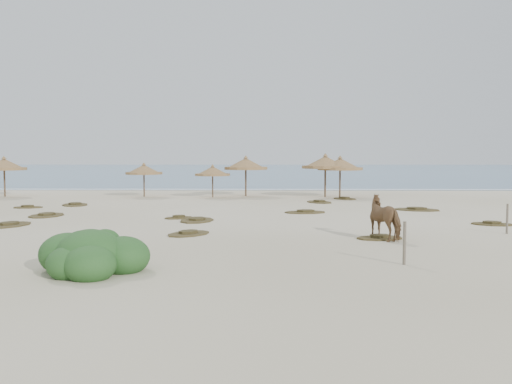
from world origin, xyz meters
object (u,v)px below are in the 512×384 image
at_px(palapa_1, 144,170).
at_px(bush, 91,256).
at_px(palapa_0, 4,165).
at_px(horse, 387,217).

height_order(palapa_1, bush, palapa_1).
bearing_deg(palapa_0, palapa_1, 0.58).
distance_m(palapa_0, horse, 31.07).
distance_m(palapa_0, bush, 29.92).
height_order(palapa_1, horse, palapa_1).
bearing_deg(horse, palapa_0, -68.56).
bearing_deg(horse, bush, 5.08).
distance_m(palapa_1, bush, 26.68).
bearing_deg(palapa_1, bush, -81.17).
height_order(palapa_0, palapa_1, palapa_0).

